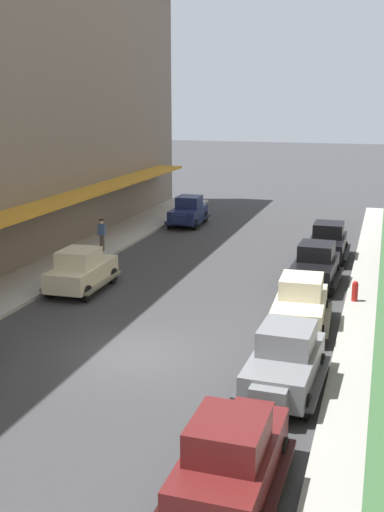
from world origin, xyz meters
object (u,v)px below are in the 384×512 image
parked_car_1 (82,269)px  pedestrian_2 (102,235)px  parked_car_2 (285,359)px  parked_car_6 (328,241)px  fire_hydrant (355,291)px  parked_car_7 (315,265)px  parked_car_4 (300,303)px  parked_car_5 (188,211)px  parked_car_0 (231,455)px

parked_car_1 → pedestrian_2: parked_car_1 is taller
parked_car_2 → parked_car_6: (-0.26, 15.43, 0.00)m
fire_hydrant → parked_car_7: bearing=129.7°
parked_car_1 → fire_hydrant: size_ratio=5.24×
parked_car_2 → parked_car_7: same height
parked_car_7 → fire_hydrant: parked_car_7 is taller
parked_car_2 → fire_hydrant: bearing=80.1°
parked_car_4 → parked_car_5: 19.18m
parked_car_1 → parked_car_2: (9.67, -6.94, 0.00)m
parked_car_2 → parked_car_0: bearing=-93.2°
parked_car_1 → parked_car_2: size_ratio=1.00×
parked_car_1 → parked_car_0: bearing=-52.1°
parked_car_4 → parked_car_0: bearing=-90.2°
parked_car_5 → parked_car_7: same height
parked_car_6 → fire_hydrant: 7.25m
parked_car_2 → parked_car_4: bearing=92.9°
parked_car_1 → parked_car_7: (9.33, 3.64, 0.00)m
parked_car_6 → parked_car_0: bearing=-90.1°
fire_hydrant → parked_car_6: bearing=103.8°
parked_car_1 → parked_car_5: (0.05, 14.92, 0.00)m
pedestrian_2 → parked_car_6: bearing=11.0°
parked_car_2 → parked_car_4: size_ratio=1.00×
parked_car_2 → parked_car_5: same height
parked_car_1 → pedestrian_2: bearing=107.5°
parked_car_4 → parked_car_5: (-9.36, 16.74, 0.00)m
parked_car_5 → fire_hydrant: parked_car_5 is taller
parked_car_6 → pedestrian_2: bearing=-169.0°
parked_car_5 → fire_hydrant: (11.08, -13.46, -0.38)m
parked_car_5 → parked_car_6: (9.36, -6.43, 0.00)m
parked_car_0 → parked_car_6: bearing=89.9°
fire_hydrant → pedestrian_2: 13.97m
parked_car_1 → parked_car_6: bearing=42.0°
parked_car_0 → parked_car_1: bearing=127.9°
parked_car_0 → parked_car_2: bearing=86.8°
parked_car_1 → parked_car_2: bearing=-35.7°
parked_car_0 → parked_car_5: (-9.33, 26.99, 0.00)m
parked_car_1 → pedestrian_2: size_ratio=2.57×
parked_car_5 → parked_car_7: bearing=-50.6°
parked_car_2 → parked_car_4: (-0.26, 5.12, 0.00)m
parked_car_5 → parked_car_6: bearing=-34.5°
parked_car_7 → parked_car_6: bearing=89.0°
parked_car_2 → parked_car_5: size_ratio=1.00×
parked_car_7 → parked_car_0: bearing=-89.8°
parked_car_6 → parked_car_7: same height
parked_car_0 → parked_car_6: same height
parked_car_2 → fire_hydrant: 8.53m
parked_car_0 → parked_car_2: (0.29, 5.13, 0.00)m
parked_car_2 → fire_hydrant: parked_car_2 is taller
parked_car_2 → parked_car_5: bearing=113.8°
parked_car_6 → parked_car_2: bearing=-89.0°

